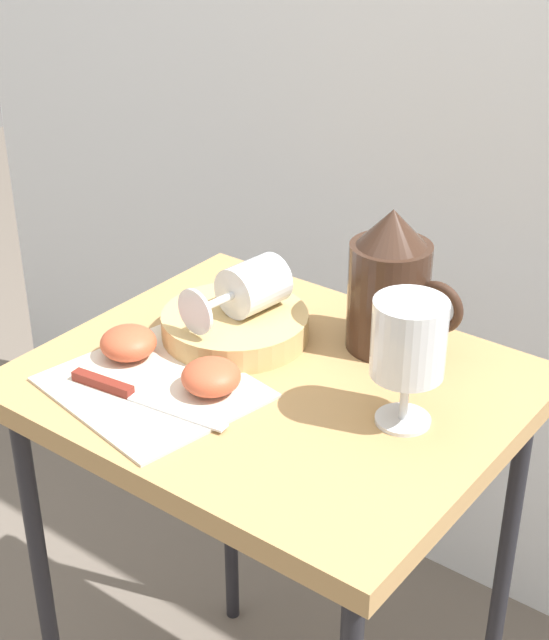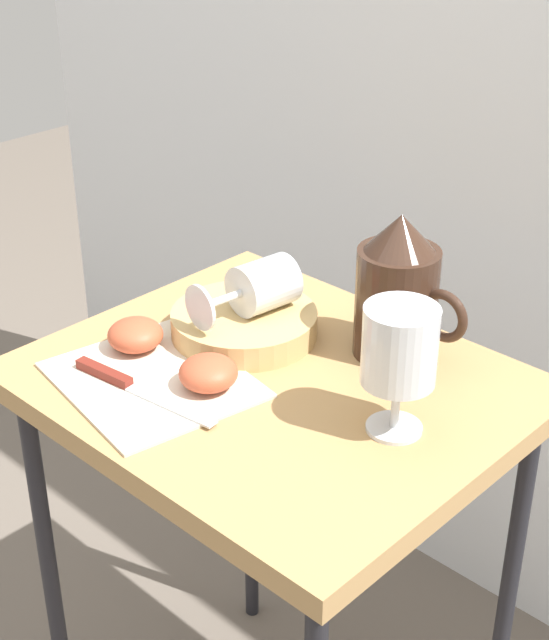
% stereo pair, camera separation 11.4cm
% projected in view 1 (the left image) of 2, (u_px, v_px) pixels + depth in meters
% --- Properties ---
extents(curtain_drape, '(2.40, 0.03, 1.87)m').
position_uv_depth(curtain_drape, '(498.00, 95.00, 1.47)').
color(curtain_drape, white).
rests_on(curtain_drape, ground_plane).
extents(table, '(0.58, 0.48, 0.71)m').
position_uv_depth(table, '(274.00, 425.00, 1.21)').
color(table, '#AD8451').
rests_on(table, ground_plane).
extents(linen_napkin, '(0.27, 0.24, 0.00)m').
position_uv_depth(linen_napkin, '(153.00, 387.00, 1.16)').
color(linen_napkin, beige).
rests_on(linen_napkin, table).
extents(basket_tray, '(0.19, 0.19, 0.03)m').
position_uv_depth(basket_tray, '(235.00, 326.00, 1.26)').
color(basket_tray, tan).
rests_on(basket_tray, table).
extents(pitcher, '(0.16, 0.10, 0.19)m').
position_uv_depth(pitcher, '(390.00, 293.00, 1.21)').
color(pitcher, '#382319').
rests_on(pitcher, table).
extents(wine_glass_upright, '(0.08, 0.08, 0.15)m').
position_uv_depth(wine_glass_upright, '(408.00, 345.00, 1.05)').
color(wine_glass_upright, silver).
rests_on(wine_glass_upright, table).
extents(wine_glass_tipped_near, '(0.08, 0.15, 0.07)m').
position_uv_depth(wine_glass_tipped_near, '(250.00, 287.00, 1.24)').
color(wine_glass_tipped_near, silver).
rests_on(wine_glass_tipped_near, basket_tray).
extents(apple_half_left, '(0.07, 0.07, 0.04)m').
position_uv_depth(apple_half_left, '(128.00, 343.00, 1.21)').
color(apple_half_left, '#C15133').
rests_on(apple_half_left, linen_napkin).
extents(apple_half_right, '(0.07, 0.07, 0.04)m').
position_uv_depth(apple_half_right, '(211.00, 377.00, 1.14)').
color(apple_half_right, '#C15133').
rests_on(apple_half_right, linen_napkin).
extents(knife, '(0.22, 0.04, 0.01)m').
position_uv_depth(knife, '(125.00, 392.00, 1.13)').
color(knife, silver).
rests_on(knife, linen_napkin).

